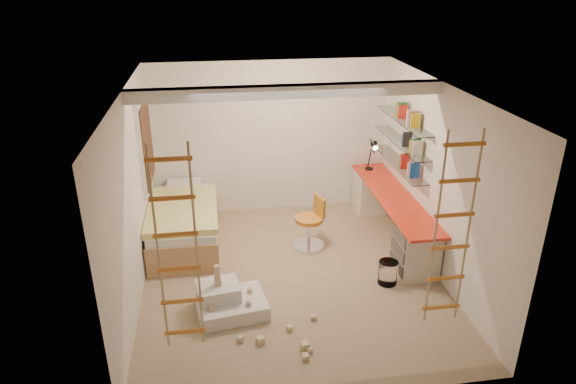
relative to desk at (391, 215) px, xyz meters
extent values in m
plane|color=#988262|center=(-1.72, -0.86, -0.40)|extent=(4.50, 4.50, 0.00)
cube|color=white|center=(-1.72, -0.56, 2.12)|extent=(4.00, 0.18, 0.16)
cube|color=white|center=(-3.69, 0.64, 1.15)|extent=(0.06, 1.15, 1.35)
cube|color=#4C2D1E|center=(-3.65, 0.64, 1.15)|extent=(0.02, 1.00, 1.20)
cylinder|color=white|center=(-0.45, -1.22, -0.24)|extent=(0.26, 0.26, 0.33)
cube|color=red|center=(0.00, -0.03, 0.33)|extent=(0.55, 2.80, 0.04)
cube|color=beige|center=(0.00, 1.07, -0.05)|extent=(0.52, 0.55, 0.71)
cube|color=beige|center=(0.00, -1.03, -0.05)|extent=(0.52, 0.55, 0.71)
cube|color=#4C4742|center=(-0.27, -1.03, 0.21)|extent=(0.02, 0.50, 0.18)
cube|color=#4C4742|center=(-0.27, -1.03, -0.01)|extent=(0.02, 0.50, 0.18)
cube|color=#4C4742|center=(-0.27, -1.03, -0.23)|extent=(0.02, 0.50, 0.18)
cube|color=white|center=(0.15, 0.27, 0.75)|extent=(0.25, 1.80, 0.01)
cube|color=white|center=(0.15, 0.27, 1.10)|extent=(0.25, 1.80, 0.01)
cube|color=white|center=(0.15, 0.27, 1.45)|extent=(0.25, 1.80, 0.01)
cube|color=#AD7F51|center=(-3.20, 0.37, -0.18)|extent=(1.00, 2.00, 0.45)
cube|color=white|center=(-3.20, 0.37, 0.11)|extent=(0.95, 1.95, 0.12)
cube|color=yellow|center=(-3.20, 0.22, 0.22)|extent=(1.02, 1.60, 0.10)
cube|color=white|center=(-3.20, 1.17, 0.23)|extent=(0.55, 0.35, 0.12)
cylinder|color=black|center=(-0.05, 1.12, 0.36)|extent=(0.14, 0.14, 0.02)
cylinder|color=black|center=(-0.05, 1.12, 0.55)|extent=(0.02, 0.15, 0.36)
cylinder|color=black|center=(-0.05, 1.02, 0.80)|extent=(0.02, 0.27, 0.20)
cone|color=black|center=(-0.05, 0.90, 0.85)|extent=(0.12, 0.14, 0.15)
cylinder|color=#FFEABF|center=(-0.05, 0.86, 0.82)|extent=(0.08, 0.04, 0.08)
cylinder|color=#C17225|center=(-1.33, -0.10, 0.07)|extent=(0.52, 0.52, 0.06)
cube|color=#B57222|center=(-1.16, -0.05, 0.27)|extent=(0.12, 0.32, 0.30)
cylinder|color=silver|center=(-1.33, -0.10, -0.14)|extent=(0.06, 0.06, 0.43)
cylinder|color=silver|center=(-1.33, -0.10, -0.38)|extent=(0.59, 0.59, 0.05)
cube|color=silver|center=(-2.58, -1.55, -0.31)|extent=(0.92, 0.77, 0.19)
cube|color=silver|center=(-2.73, -1.48, -0.13)|extent=(0.57, 0.49, 0.19)
cube|color=#CCB284|center=(-2.73, -1.48, 0.01)|extent=(0.09, 0.09, 0.08)
cube|color=#CCB284|center=(-2.73, -1.48, 0.08)|extent=(0.08, 0.08, 0.07)
cube|color=#CCB284|center=(-2.73, -1.48, 0.18)|extent=(0.07, 0.07, 0.12)
cube|color=#CCB284|center=(-2.38, -1.69, -0.19)|extent=(0.06, 0.06, 0.06)
cube|color=#CCB284|center=(-2.34, -1.43, -0.19)|extent=(0.06, 0.06, 0.06)
cube|color=#CCB284|center=(-2.82, -1.72, -0.19)|extent=(0.06, 0.06, 0.06)
cube|color=#CCB284|center=(-1.82, -2.52, -0.37)|extent=(0.07, 0.07, 0.07)
cube|color=#CCB284|center=(-1.59, -1.85, -0.37)|extent=(0.07, 0.07, 0.07)
cube|color=#CCB284|center=(-1.92, -2.00, -0.37)|extent=(0.07, 0.07, 0.07)
cube|color=#CCB284|center=(-2.28, -2.18, -0.37)|extent=(0.07, 0.07, 0.07)
cube|color=#CCB284|center=(-1.75, -2.41, -0.37)|extent=(0.07, 0.07, 0.07)
cube|color=#CCB284|center=(-1.80, -2.36, -0.37)|extent=(0.07, 0.07, 0.07)
cube|color=#CCB284|center=(-2.50, -2.11, -0.37)|extent=(0.07, 0.07, 0.07)
cube|color=#CCB284|center=(-1.61, -1.85, -0.37)|extent=(0.07, 0.07, 0.07)
cube|color=#194CA5|center=(0.15, 0.27, 0.86)|extent=(0.14, 0.46, 0.22)
cube|color=orange|center=(0.15, 0.27, 1.21)|extent=(0.14, 0.46, 0.22)
cube|color=#8C1E7F|center=(0.15, 0.27, 1.56)|extent=(0.14, 0.70, 0.22)
camera|label=1|loc=(-2.67, -6.85, 3.52)|focal=32.00mm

